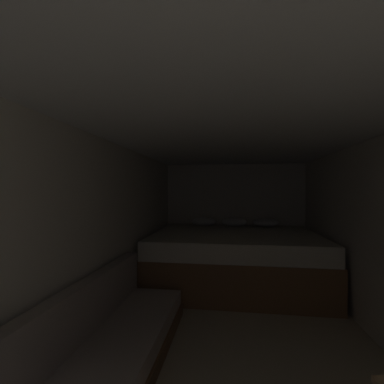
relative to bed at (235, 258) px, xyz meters
The scene contains 6 objects.
ground_plane 1.72m from the bed, 90.00° to the right, with size 7.37×7.37×0.00m, color beige.
wall_back 1.18m from the bed, 90.00° to the left, with size 2.70×0.05×1.95m, color beige.
wall_left 2.21m from the bed, 128.34° to the right, with size 0.05×5.37×1.95m, color beige.
ceiling_slab 2.30m from the bed, 90.00° to the right, with size 2.70×5.37×0.05m, color white.
bed is the anchor object (origin of this frame).
sofa_left 2.77m from the bed, 111.27° to the right, with size 0.67×2.88×0.71m.
Camera 1 is at (-0.05, -0.50, 1.44)m, focal length 25.38 mm.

